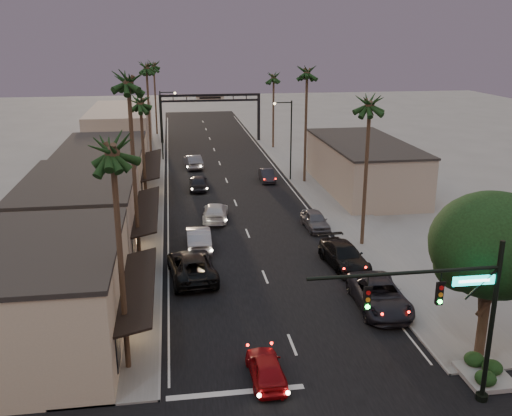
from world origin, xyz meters
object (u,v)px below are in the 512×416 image
object	(u,v)px
corner_tree	(494,249)
palm_far	(153,63)
arch	(210,106)
curbside_black	(344,256)
streetlight_right	(289,134)
streetlight_left	(163,120)
palm_rb	(307,69)
palm_la	(112,143)
traffic_signal	(453,302)
curbside_near	(379,295)
oncoming_pickup	(192,266)
palm_ra	(370,99)
palm_lc	(140,98)
palm_lb	(128,77)
palm_ld	(146,65)
palm_rc	(274,74)
oncoming_red	(266,368)
oncoming_silver	(199,238)

from	to	relation	value
corner_tree	palm_far	size ratio (longest dim) A/B	0.67
arch	curbside_black	world-z (taller)	arch
streetlight_right	curbside_black	world-z (taller)	streetlight_right
streetlight_left	palm_rb	size ratio (longest dim) A/B	0.63
palm_la	palm_rb	xyz separation A→B (m)	(17.20, 35.00, 0.97)
traffic_signal	curbside_near	bearing A→B (deg)	87.31
oncoming_pickup	curbside_near	world-z (taller)	oncoming_pickup
palm_ra	palm_far	size ratio (longest dim) A/B	1.00
palm_ra	palm_lc	bearing A→B (deg)	145.10
curbside_black	palm_rb	bearing A→B (deg)	77.31
streetlight_right	palm_lb	size ratio (longest dim) A/B	0.59
palm_ld	oncoming_pickup	world-z (taller)	palm_ld
traffic_signal	palm_ld	size ratio (longest dim) A/B	0.60
palm_rb	streetlight_right	bearing A→B (deg)	149.24
arch	palm_ra	xyz separation A→B (m)	(8.60, -46.00, 5.91)
palm_rc	curbside_near	distance (m)	51.51
streetlight_right	palm_ra	distance (m)	21.94
palm_rc	oncoming_red	xyz separation A→B (m)	(-10.53, -57.00, -9.79)
oncoming_red	curbside_black	distance (m)	15.16
curbside_black	oncoming_pickup	bearing A→B (deg)	175.70
palm_la	palm_lb	distance (m)	13.14
corner_tree	palm_lb	world-z (taller)	palm_lb
palm_ld	oncoming_silver	bearing A→B (deg)	-81.68
palm_ld	palm_far	size ratio (longest dim) A/B	1.08
streetlight_left	palm_lb	xyz separation A→B (m)	(-1.68, -36.00, 8.06)
oncoming_red	palm_far	bearing A→B (deg)	-85.96
streetlight_left	palm_ra	xyz separation A→B (m)	(15.52, -34.00, 6.11)
corner_tree	palm_far	bearing A→B (deg)	104.14
corner_tree	palm_lc	world-z (taller)	palm_lc
oncoming_pickup	palm_lc	bearing A→B (deg)	-83.01
palm_lb	palm_lc	world-z (taller)	palm_lb
curbside_near	streetlight_left	bearing A→B (deg)	109.19
palm_ld	curbside_near	bearing A→B (deg)	-70.48
palm_lb	oncoming_pickup	world-z (taller)	palm_lb
oncoming_silver	curbside_black	distance (m)	11.35
corner_tree	oncoming_pickup	world-z (taller)	corner_tree
corner_tree	palm_rb	bearing A→B (deg)	91.37
palm_ld	palm_rc	xyz separation A→B (m)	(17.20, 9.00, -1.95)
streetlight_right	palm_far	xyz separation A→B (m)	(-15.22, 33.00, 6.11)
streetlight_left	palm_far	xyz separation A→B (m)	(-1.38, 20.00, 6.11)
palm_rc	oncoming_red	distance (m)	58.79
streetlight_right	palm_ld	world-z (taller)	palm_ld
palm_la	palm_far	xyz separation A→B (m)	(0.30, 69.00, 0.00)
streetlight_left	palm_ra	size ratio (longest dim) A/B	0.68
oncoming_red	oncoming_pickup	xyz separation A→B (m)	(-3.05, 12.62, 0.21)
streetlight_left	corner_tree	bearing A→B (deg)	-72.03
palm_ra	oncoming_red	size ratio (longest dim) A/B	3.31
streetlight_left	palm_ld	size ratio (longest dim) A/B	0.63
traffic_signal	curbside_black	world-z (taller)	traffic_signal
palm_la	palm_ra	distance (m)	22.82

